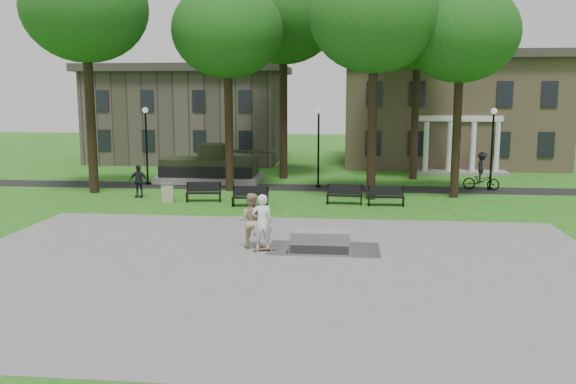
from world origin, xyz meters
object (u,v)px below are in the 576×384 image
object	(u,v)px
friend_watching	(251,220)
park_bench_0	(204,191)
skateboarder	(262,222)
cyclist	(482,174)
concrete_block	(320,236)
trash_bin	(167,192)

from	to	relation	value
friend_watching	park_bench_0	xyz separation A→B (m)	(-4.01, 9.29, -0.50)
skateboarder	cyclist	world-z (taller)	cyclist
concrete_block	cyclist	xyz separation A→B (m)	(8.66, 13.68, 0.66)
skateboarder	cyclist	xyz separation A→B (m)	(10.67, 14.98, -0.12)
skateboarder	park_bench_0	size ratio (longest dim) A/B	1.10
park_bench_0	skateboarder	bearing A→B (deg)	-71.63
concrete_block	park_bench_0	bearing A→B (deg)	128.10
friend_watching	trash_bin	xyz separation A→B (m)	(-5.89, 9.11, -0.54)
skateboarder	park_bench_0	xyz separation A→B (m)	(-4.45, 9.55, -0.50)
skateboarder	cyclist	distance (m)	18.40
skateboarder	friend_watching	xyz separation A→B (m)	(-0.45, 0.26, -0.01)
park_bench_0	trash_bin	size ratio (longest dim) A/B	1.92
cyclist	trash_bin	world-z (taller)	cyclist
friend_watching	cyclist	xyz separation A→B (m)	(11.12, 14.73, -0.11)
friend_watching	cyclist	bearing A→B (deg)	-126.72
cyclist	park_bench_0	xyz separation A→B (m)	(-15.13, -5.44, -0.38)
concrete_block	skateboarder	xyz separation A→B (m)	(-2.01, -1.31, 0.78)
concrete_block	friend_watching	xyz separation A→B (m)	(-2.46, -1.05, 0.78)
concrete_block	trash_bin	world-z (taller)	trash_bin
friend_watching	cyclist	world-z (taller)	cyclist
skateboarder	park_bench_0	distance (m)	10.55
skateboarder	friend_watching	size ratio (longest dim) A/B	1.01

